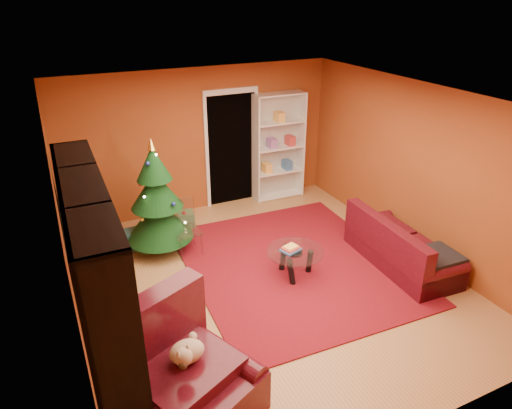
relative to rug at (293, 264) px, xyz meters
name	(u,v)px	position (x,y,z in m)	size (l,w,h in m)	color
floor	(268,283)	(-0.54, -0.23, -0.04)	(5.00, 5.50, 0.05)	#A06D3F
ceiling	(270,98)	(-0.54, -0.23, 2.61)	(5.00, 5.50, 0.05)	silver
wall_back	(200,141)	(-0.54, 2.55, 1.29)	(5.00, 0.05, 2.60)	#94451D
wall_left	(63,240)	(-3.06, -0.23, 1.29)	(0.05, 5.50, 2.60)	#94451D
wall_right	(417,169)	(1.99, -0.23, 1.29)	(0.05, 5.50, 2.60)	#94451D
doorway	(232,150)	(0.06, 2.50, 1.04)	(1.06, 0.60, 2.16)	black
rug	(293,264)	(0.00, 0.00, 0.00)	(3.01, 3.52, 0.02)	maroon
media_unit	(97,279)	(-2.81, -0.81, 1.07)	(0.43, 2.81, 2.15)	black
christmas_tree	(157,198)	(-1.68, 1.31, 0.89)	(1.04, 1.04, 1.85)	black
gift_box_teal	(134,239)	(-2.07, 1.54, 0.14)	(0.30, 0.30, 0.30)	#225F6D
gift_box_green	(186,219)	(-1.09, 1.88, 0.13)	(0.28, 0.28, 0.28)	#2F7243
gift_box_red	(157,227)	(-1.61, 1.86, 0.10)	(0.23, 0.23, 0.23)	maroon
white_bookshelf	(279,147)	(0.97, 2.34, 1.02)	(0.98, 0.35, 2.12)	white
armchair	(188,376)	(-2.22, -1.89, 0.47)	(1.23, 1.23, 0.96)	#3D0913
dog	(187,352)	(-2.19, -1.82, 0.71)	(0.40, 0.30, 0.31)	beige
sofa	(403,241)	(1.48, -0.67, 0.38)	(1.83, 0.82, 0.79)	#3D0913
coffee_table	(295,263)	(-0.12, -0.25, 0.21)	(0.82, 0.82, 0.51)	gray
acrylic_chair	(187,231)	(-1.33, 0.99, 0.39)	(0.41, 0.44, 0.79)	#66605B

